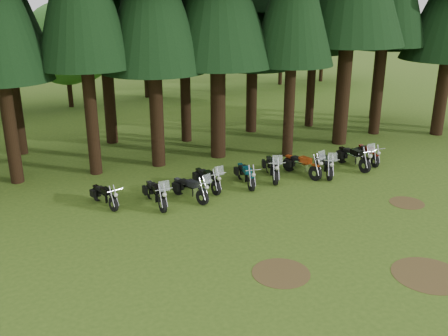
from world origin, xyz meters
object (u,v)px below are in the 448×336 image
Objects in this scene: motorcycle_2 at (190,189)px; motorcycle_4 at (246,175)px; motorcycle_6 at (302,166)px; motorcycle_3 at (207,180)px; motorcycle_9 at (368,154)px; motorcycle_0 at (105,196)px; motorcycle_7 at (325,165)px; motorcycle_8 at (353,158)px; motorcycle_5 at (272,168)px; motorcycle_1 at (156,195)px.

motorcycle_2 reaches higher than motorcycle_4.
motorcycle_3 is at bearing 161.73° from motorcycle_6.
motorcycle_9 is at bearing 10.27° from motorcycle_4.
motorcycle_4 is (6.22, -0.30, 0.04)m from motorcycle_0.
motorcycle_7 is (4.00, -0.42, 0.03)m from motorcycle_4.
motorcycle_0 is 4.44m from motorcycle_3.
motorcycle_9 is (7.03, 0.17, -0.01)m from motorcycle_4.
motorcycle_8 is at bearing -8.99° from motorcycle_3.
motorcycle_5 is 1.12× the size of motorcycle_9.
motorcycle_5 is at bearing -172.23° from motorcycle_7.
motorcycle_1 is 1.08× the size of motorcycle_9.
motorcycle_3 is (1.10, 0.76, -0.00)m from motorcycle_2.
motorcycle_0 is at bearing 145.04° from motorcycle_2.
motorcycle_7 is at bearing -33.23° from motorcycle_6.
motorcycle_0 is at bearing -161.50° from motorcycle_5.
motorcycle_2 is at bearing -157.42° from motorcycle_7.
motorcycle_9 is (11.36, 0.70, -0.04)m from motorcycle_1.
motorcycle_8 is (7.62, -0.36, 0.05)m from motorcycle_3.
motorcycle_9 is at bearing -16.76° from motorcycle_0.
motorcycle_0 is 0.90× the size of motorcycle_2.
motorcycle_1 is 5.84m from motorcycle_5.
motorcycle_3 is 5.81m from motorcycle_7.
motorcycle_4 is at bearing -18.96° from motorcycle_0.
motorcycle_9 is at bearing -6.45° from motorcycle_3.
motorcycle_5 is at bearing 154.75° from motorcycle_6.
motorcycle_7 is (8.33, 0.12, 0.01)m from motorcycle_1.
motorcycle_2 is 6.88m from motorcycle_7.
motorcycle_4 reaches higher than motorcycle_0.
motorcycle_8 is (4.38, -0.36, 0.01)m from motorcycle_5.
motorcycle_4 is at bearing 163.63° from motorcycle_6.
motorcycle_0 is 10.24m from motorcycle_7.
motorcycle_1 is 1.04× the size of motorcycle_4.
motorcycle_7 is at bearing -19.32° from motorcycle_2.
motorcycle_0 is at bearing 175.83° from motorcycle_8.
motorcycle_6 is (5.81, 0.49, 0.04)m from motorcycle_2.
motorcycle_8 is at bearing -152.11° from motorcycle_9.
motorcycle_1 is 0.96× the size of motorcycle_5.
motorcycle_5 reaches higher than motorcycle_3.
motorcycle_1 reaches higher than motorcycle_3.
motorcycle_8 is at bearing 0.69° from motorcycle_1.
motorcycle_6 is (7.26, 0.47, 0.03)m from motorcycle_1.
motorcycle_5 reaches higher than motorcycle_0.
motorcycle_5 reaches higher than motorcycle_4.
motorcycle_0 is 0.93× the size of motorcycle_9.
motorcycle_1 is at bearing -170.23° from motorcycle_3.
motorcycle_3 is 0.99× the size of motorcycle_7.
motorcycle_4 is at bearing -12.62° from motorcycle_3.
motorcycle_7 reaches higher than motorcycle_1.
motorcycle_2 is 0.97× the size of motorcycle_7.
motorcycle_1 is 1.04× the size of motorcycle_2.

